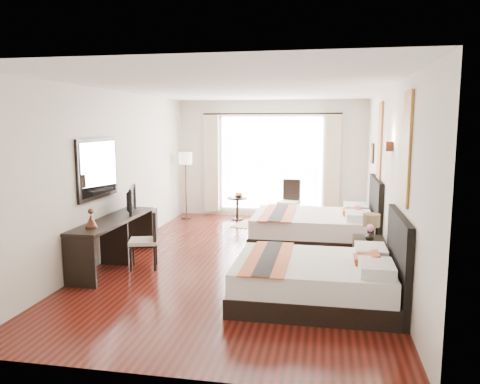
% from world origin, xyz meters
% --- Properties ---
extents(floor, '(4.50, 7.50, 0.01)m').
position_xyz_m(floor, '(0.00, 0.00, -0.01)').
color(floor, '#330E09').
rests_on(floor, ground).
extents(ceiling, '(4.50, 7.50, 0.02)m').
position_xyz_m(ceiling, '(0.00, 0.00, 2.79)').
color(ceiling, white).
rests_on(ceiling, wall_headboard).
extents(wall_headboard, '(0.01, 7.50, 2.80)m').
position_xyz_m(wall_headboard, '(2.25, 0.00, 1.40)').
color(wall_headboard, silver).
rests_on(wall_headboard, floor).
extents(wall_desk, '(0.01, 7.50, 2.80)m').
position_xyz_m(wall_desk, '(-2.25, 0.00, 1.40)').
color(wall_desk, silver).
rests_on(wall_desk, floor).
extents(wall_window, '(4.50, 0.01, 2.80)m').
position_xyz_m(wall_window, '(0.00, 3.75, 1.40)').
color(wall_window, silver).
rests_on(wall_window, floor).
extents(wall_entry, '(4.50, 0.01, 2.80)m').
position_xyz_m(wall_entry, '(0.00, -3.75, 1.40)').
color(wall_entry, silver).
rests_on(wall_entry, floor).
extents(window_glass, '(2.40, 0.02, 2.20)m').
position_xyz_m(window_glass, '(0.00, 3.73, 1.30)').
color(window_glass, white).
rests_on(window_glass, wall_window).
extents(sheer_curtain, '(2.30, 0.02, 2.10)m').
position_xyz_m(sheer_curtain, '(0.00, 3.67, 1.30)').
color(sheer_curtain, white).
rests_on(sheer_curtain, wall_window).
extents(drape_left, '(0.35, 0.14, 2.35)m').
position_xyz_m(drape_left, '(-1.45, 3.63, 1.28)').
color(drape_left, beige).
rests_on(drape_left, floor).
extents(drape_right, '(0.35, 0.14, 2.35)m').
position_xyz_m(drape_right, '(1.45, 3.63, 1.28)').
color(drape_right, beige).
rests_on(drape_right, floor).
extents(art_panel_near, '(0.03, 0.50, 1.35)m').
position_xyz_m(art_panel_near, '(2.23, -1.69, 1.95)').
color(art_panel_near, brown).
rests_on(art_panel_near, wall_headboard).
extents(art_panel_far, '(0.03, 0.50, 1.35)m').
position_xyz_m(art_panel_far, '(2.23, 1.16, 1.95)').
color(art_panel_far, brown).
rests_on(art_panel_far, wall_headboard).
extents(wall_sconce, '(0.10, 0.14, 0.14)m').
position_xyz_m(wall_sconce, '(2.19, -0.41, 1.92)').
color(wall_sconce, '#432417').
rests_on(wall_sconce, wall_headboard).
extents(mirror_frame, '(0.04, 1.25, 0.95)m').
position_xyz_m(mirror_frame, '(-2.22, -0.69, 1.55)').
color(mirror_frame, black).
rests_on(mirror_frame, wall_desk).
extents(mirror_glass, '(0.01, 1.12, 0.82)m').
position_xyz_m(mirror_glass, '(-2.19, -0.69, 1.55)').
color(mirror_glass, white).
rests_on(mirror_glass, mirror_frame).
extents(bed_near, '(2.06, 1.61, 1.16)m').
position_xyz_m(bed_near, '(1.27, -1.69, 0.30)').
color(bed_near, black).
rests_on(bed_near, floor).
extents(bed_far, '(2.26, 1.76, 1.28)m').
position_xyz_m(bed_far, '(1.18, 1.16, 0.33)').
color(bed_far, black).
rests_on(bed_far, floor).
extents(nightstand, '(0.45, 0.56, 0.54)m').
position_xyz_m(nightstand, '(1.97, -0.41, 0.27)').
color(nightstand, black).
rests_on(nightstand, floor).
extents(table_lamp, '(0.25, 0.25, 0.40)m').
position_xyz_m(table_lamp, '(2.00, -0.32, 0.77)').
color(table_lamp, black).
rests_on(table_lamp, nightstand).
extents(vase, '(0.17, 0.17, 0.14)m').
position_xyz_m(vase, '(1.96, -0.55, 0.57)').
color(vase, black).
rests_on(vase, nightstand).
extents(console_desk, '(0.50, 2.20, 0.76)m').
position_xyz_m(console_desk, '(-1.99, -0.69, 0.38)').
color(console_desk, black).
rests_on(console_desk, floor).
extents(television, '(0.33, 0.76, 0.44)m').
position_xyz_m(television, '(-1.97, -0.16, 0.98)').
color(television, black).
rests_on(television, console_desk).
extents(bronze_figurine, '(0.19, 0.19, 0.25)m').
position_xyz_m(bronze_figurine, '(-1.99, -1.39, 0.88)').
color(bronze_figurine, '#432417').
rests_on(bronze_figurine, console_desk).
extents(desk_chair, '(0.53, 0.53, 0.92)m').
position_xyz_m(desk_chair, '(-1.45, -0.74, 0.28)').
color(desk_chair, '#C1B394').
rests_on(desk_chair, floor).
extents(floor_lamp, '(0.32, 0.32, 1.58)m').
position_xyz_m(floor_lamp, '(-1.95, 3.11, 1.33)').
color(floor_lamp, black).
rests_on(floor_lamp, floor).
extents(side_table, '(0.46, 0.46, 0.53)m').
position_xyz_m(side_table, '(-0.73, 3.19, 0.27)').
color(side_table, black).
rests_on(side_table, floor).
extents(fruit_bowl, '(0.23, 0.23, 0.05)m').
position_xyz_m(fruit_bowl, '(-0.69, 3.19, 0.56)').
color(fruit_bowl, '#4B2A1B').
rests_on(fruit_bowl, side_table).
extents(window_chair, '(0.54, 0.54, 0.96)m').
position_xyz_m(window_chair, '(0.49, 3.22, 0.29)').
color(window_chair, '#C1B394').
rests_on(window_chair, floor).
extents(jute_rug, '(1.48, 1.17, 0.01)m').
position_xyz_m(jute_rug, '(0.01, 2.63, 0.01)').
color(jute_rug, tan).
rests_on(jute_rug, floor).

